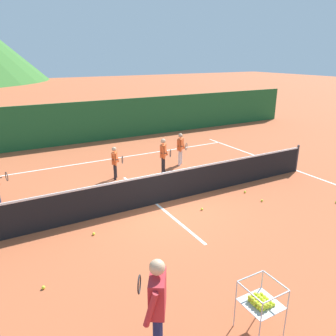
% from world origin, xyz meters
% --- Properties ---
extents(ground_plane, '(120.00, 120.00, 0.00)m').
position_xyz_m(ground_plane, '(0.00, 0.00, 0.00)').
color(ground_plane, '#B25633').
extents(line_baseline_far, '(12.39, 0.08, 0.01)m').
position_xyz_m(line_baseline_far, '(0.00, 4.99, 0.00)').
color(line_baseline_far, white).
rests_on(line_baseline_far, ground).
extents(line_sideline_east, '(0.08, 11.48, 0.01)m').
position_xyz_m(line_sideline_east, '(6.19, 0.00, 0.00)').
color(line_sideline_east, white).
rests_on(line_sideline_east, ground).
extents(line_service_center, '(0.08, 5.19, 0.01)m').
position_xyz_m(line_service_center, '(0.00, 0.00, 0.00)').
color(line_service_center, white).
rests_on(line_service_center, ground).
extents(tennis_net, '(12.28, 0.08, 1.05)m').
position_xyz_m(tennis_net, '(0.00, 0.00, 0.50)').
color(tennis_net, '#333338').
rests_on(tennis_net, ground).
extents(instructor, '(0.55, 0.82, 1.65)m').
position_xyz_m(instructor, '(-2.39, -4.68, 0.99)').
color(instructor, '#191E4C').
rests_on(instructor, ground).
extents(student_1, '(0.40, 0.68, 1.20)m').
position_xyz_m(student_1, '(-0.31, 2.62, 0.73)').
color(student_1, black).
rests_on(student_1, ground).
extents(student_2, '(0.47, 0.72, 1.36)m').
position_xyz_m(student_2, '(1.49, 2.28, 0.82)').
color(student_2, black).
rests_on(student_2, ground).
extents(student_3, '(0.49, 0.68, 1.32)m').
position_xyz_m(student_3, '(2.59, 2.85, 0.79)').
color(student_3, silver).
rests_on(student_3, ground).
extents(ball_cart, '(0.58, 0.58, 0.90)m').
position_xyz_m(ball_cart, '(-0.77, -5.12, 0.59)').
color(ball_cart, '#B7B7BC').
rests_on(ball_cart, ground).
extents(tennis_ball_0, '(0.07, 0.07, 0.07)m').
position_xyz_m(tennis_ball_0, '(2.93, -1.44, 0.03)').
color(tennis_ball_0, yellow).
rests_on(tennis_ball_0, ground).
extents(tennis_ball_1, '(0.07, 0.07, 0.07)m').
position_xyz_m(tennis_ball_1, '(2.93, -0.67, 0.03)').
color(tennis_ball_1, yellow).
rests_on(tennis_ball_1, ground).
extents(tennis_ball_2, '(0.07, 0.07, 0.07)m').
position_xyz_m(tennis_ball_2, '(-2.21, -0.85, 0.03)').
color(tennis_ball_2, yellow).
rests_on(tennis_ball_2, ground).
extents(tennis_ball_6, '(0.07, 0.07, 0.07)m').
position_xyz_m(tennis_ball_6, '(0.97, -1.02, 0.03)').
color(tennis_ball_6, yellow).
rests_on(tennis_ball_6, ground).
extents(tennis_ball_8, '(0.07, 0.07, 0.07)m').
position_xyz_m(tennis_ball_8, '(-3.67, -2.33, 0.03)').
color(tennis_ball_8, yellow).
rests_on(tennis_ball_8, ground).
extents(tennis_ball_10, '(0.07, 0.07, 0.07)m').
position_xyz_m(tennis_ball_10, '(4.83, -2.64, 0.03)').
color(tennis_ball_10, yellow).
rests_on(tennis_ball_10, ground).
extents(windscreen_fence, '(27.26, 0.08, 2.09)m').
position_xyz_m(windscreen_fence, '(0.00, 8.32, 1.05)').
color(windscreen_fence, '#1E5B2D').
rests_on(windscreen_fence, ground).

